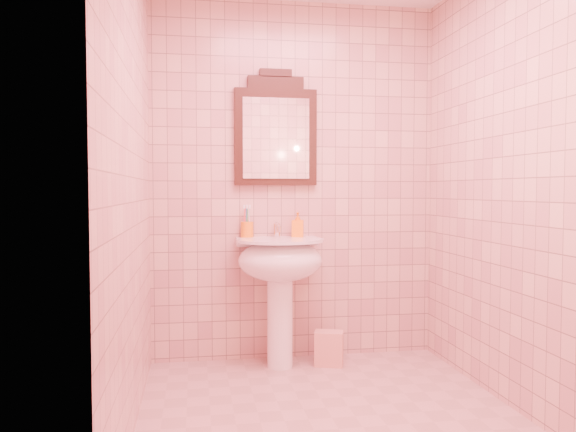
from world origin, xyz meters
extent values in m
plane|color=tan|center=(0.00, 0.00, 0.00)|extent=(2.20, 2.20, 0.00)
cube|color=#DAAD98|center=(0.00, 1.10, 1.25)|extent=(2.00, 0.02, 2.50)
cylinder|color=white|center=(-0.14, 0.88, 0.35)|extent=(0.17, 0.17, 0.70)
ellipsoid|color=white|center=(-0.14, 0.86, 0.72)|extent=(0.56, 0.46, 0.28)
cube|color=white|center=(-0.14, 1.03, 0.83)|extent=(0.56, 0.15, 0.05)
cylinder|color=white|center=(-0.14, 0.86, 0.85)|extent=(0.58, 0.58, 0.02)
cylinder|color=white|center=(-0.14, 1.03, 0.91)|extent=(0.04, 0.04, 0.09)
cylinder|color=white|center=(-0.14, 0.97, 0.94)|extent=(0.02, 0.10, 0.02)
cylinder|color=white|center=(-0.14, 0.92, 0.93)|extent=(0.02, 0.02, 0.04)
cube|color=white|center=(-0.14, 1.04, 0.96)|extent=(0.02, 0.07, 0.01)
cube|color=black|center=(-0.14, 1.08, 1.55)|extent=(0.57, 0.05, 0.66)
cube|color=black|center=(-0.14, 1.08, 1.93)|extent=(0.39, 0.05, 0.08)
cube|color=black|center=(-0.14, 1.08, 1.99)|extent=(0.22, 0.05, 0.06)
cube|color=white|center=(-0.14, 1.05, 1.54)|extent=(0.46, 0.01, 0.55)
cylinder|color=orange|center=(-0.35, 1.04, 0.92)|extent=(0.09, 0.09, 0.11)
cylinder|color=silver|center=(-0.33, 1.04, 0.96)|extent=(0.01, 0.01, 0.20)
cylinder|color=#338CD8|center=(-0.35, 1.06, 0.96)|extent=(0.01, 0.01, 0.20)
cylinder|color=#E5334C|center=(-0.37, 1.04, 0.96)|extent=(0.01, 0.01, 0.20)
cylinder|color=#3FBF59|center=(-0.35, 1.02, 0.96)|extent=(0.01, 0.01, 0.20)
imported|color=orange|center=(0.00, 1.00, 0.95)|extent=(0.10, 0.10, 0.17)
cube|color=#F0AD8D|center=(0.19, 0.86, 0.12)|extent=(0.22, 0.18, 0.23)
camera|label=1|loc=(-0.70, -2.80, 1.19)|focal=35.00mm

